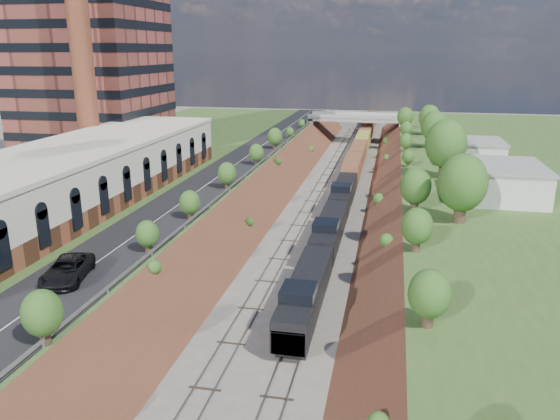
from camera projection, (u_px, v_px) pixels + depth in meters
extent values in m
cube|color=#335B25|center=(124.00, 181.00, 88.73)|extent=(44.00, 180.00, 5.00)
cube|color=brown|center=(256.00, 204.00, 85.14)|extent=(10.00, 180.00, 10.00)
cube|color=brown|center=(399.00, 212.00, 80.85)|extent=(10.00, 180.00, 10.00)
cube|color=gray|center=(309.00, 206.00, 83.48)|extent=(1.58, 180.00, 0.18)
cube|color=gray|center=(343.00, 208.00, 82.46)|extent=(1.58, 180.00, 0.18)
cube|color=black|center=(227.00, 171.00, 84.59)|extent=(8.00, 180.00, 0.10)
cube|color=#99999E|center=(253.00, 169.00, 83.65)|extent=(0.06, 171.00, 0.30)
cube|color=brown|center=(74.00, 196.00, 66.08)|extent=(14.00, 62.00, 2.20)
cube|color=#EEE7CC|center=(72.00, 169.00, 65.16)|extent=(14.00, 62.00, 4.30)
cube|color=#EEE7CC|center=(69.00, 149.00, 64.48)|extent=(14.30, 62.30, 0.50)
cube|color=brown|center=(87.00, 26.00, 95.22)|extent=(22.00, 22.00, 44.00)
cylinder|color=brown|center=(80.00, 36.00, 79.20)|extent=(3.20, 3.20, 40.00)
cube|color=gray|center=(312.00, 129.00, 142.59)|extent=(1.50, 8.00, 6.20)
cube|color=gray|center=(402.00, 132.00, 138.10)|extent=(1.50, 8.00, 6.20)
cube|color=gray|center=(356.00, 118.00, 139.47)|extent=(24.00, 8.00, 1.00)
cube|color=gray|center=(355.00, 117.00, 135.49)|extent=(24.00, 0.30, 0.80)
cube|color=gray|center=(358.00, 113.00, 143.00)|extent=(24.00, 0.30, 0.80)
cube|color=silver|center=(504.00, 182.00, 68.92)|extent=(9.00, 12.00, 4.00)
cube|color=silver|center=(476.00, 153.00, 89.73)|extent=(8.00, 10.00, 3.60)
cylinder|color=#473323|center=(460.00, 211.00, 59.11)|extent=(1.30, 1.30, 2.62)
ellipsoid|color=#2A591F|center=(463.00, 183.00, 58.22)|extent=(5.25, 5.25, 6.30)
cylinder|color=#473323|center=(130.00, 265.00, 46.15)|extent=(0.66, 0.66, 1.22)
ellipsoid|color=#2A591F|center=(128.00, 248.00, 45.73)|extent=(2.45, 2.45, 2.94)
cube|color=black|center=(295.00, 341.00, 44.12)|extent=(2.40, 4.00, 0.90)
cube|color=black|center=(306.00, 292.00, 48.80)|extent=(2.84, 17.06, 2.68)
cube|color=black|center=(292.00, 335.00, 42.33)|extent=(2.62, 3.00, 1.80)
cube|color=silver|center=(292.00, 324.00, 42.05)|extent=(2.62, 3.00, 0.15)
cube|color=black|center=(298.00, 292.00, 44.49)|extent=(2.79, 3.10, 0.90)
cube|color=black|center=(330.00, 230.00, 65.76)|extent=(2.84, 17.06, 2.68)
cube|color=black|center=(344.00, 193.00, 82.71)|extent=(2.84, 17.06, 2.68)
cube|color=brown|center=(365.00, 136.00, 134.42)|extent=(2.84, 91.28, 3.41)
imported|color=black|center=(67.00, 270.00, 44.15)|extent=(4.32, 6.89, 1.78)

